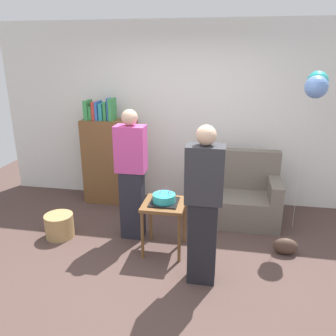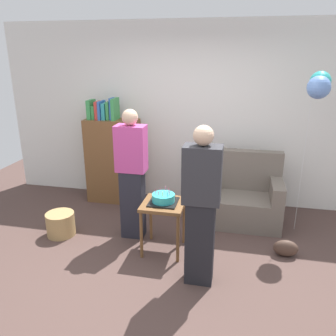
% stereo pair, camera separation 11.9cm
% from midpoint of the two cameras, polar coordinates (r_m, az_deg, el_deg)
% --- Properties ---
extents(ground_plane, '(8.00, 8.00, 0.00)m').
position_cam_midpoint_polar(ground_plane, '(3.85, -1.23, -16.87)').
color(ground_plane, '#4C3833').
extents(wall_back, '(6.00, 0.10, 2.70)m').
position_cam_midpoint_polar(wall_back, '(5.23, 3.20, 8.87)').
color(wall_back, silver).
rests_on(wall_back, ground_plane).
extents(couch, '(1.10, 0.70, 0.96)m').
position_cam_midpoint_polar(couch, '(4.85, 10.95, -4.71)').
color(couch, '#6B6056').
rests_on(couch, ground_plane).
extents(bookshelf, '(0.80, 0.36, 1.62)m').
position_cam_midpoint_polar(bookshelf, '(5.33, -10.28, 1.49)').
color(bookshelf, brown).
rests_on(bookshelf, ground_plane).
extents(side_table, '(0.48, 0.48, 0.61)m').
position_cam_midpoint_polar(side_table, '(3.96, -1.52, -7.08)').
color(side_table, brown).
rests_on(side_table, ground_plane).
extents(birthday_cake, '(0.32, 0.32, 0.17)m').
position_cam_midpoint_polar(birthday_cake, '(3.89, -1.54, -5.16)').
color(birthday_cake, black).
rests_on(birthday_cake, side_table).
extents(person_blowing_candles, '(0.36, 0.22, 1.63)m').
position_cam_midpoint_polar(person_blowing_candles, '(4.17, -6.93, -1.15)').
color(person_blowing_candles, '#23232D').
rests_on(person_blowing_candles, ground_plane).
extents(person_holding_cake, '(0.36, 0.22, 1.63)m').
position_cam_midpoint_polar(person_holding_cake, '(3.32, 4.95, -6.41)').
color(person_holding_cake, black).
rests_on(person_holding_cake, ground_plane).
extents(wicker_basket, '(0.36, 0.36, 0.30)m').
position_cam_midpoint_polar(wicker_basket, '(4.63, -18.41, -9.14)').
color(wicker_basket, '#A88451').
rests_on(wicker_basket, ground_plane).
extents(handbag, '(0.28, 0.14, 0.20)m').
position_cam_midpoint_polar(handbag, '(4.28, 18.28, -12.33)').
color(handbag, '#473328').
rests_on(handbag, ground_plane).
extents(balloon_bunch, '(0.28, 0.36, 2.04)m').
position_cam_midpoint_polar(balloon_bunch, '(4.40, 22.92, 12.74)').
color(balloon_bunch, silver).
rests_on(balloon_bunch, ground_plane).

